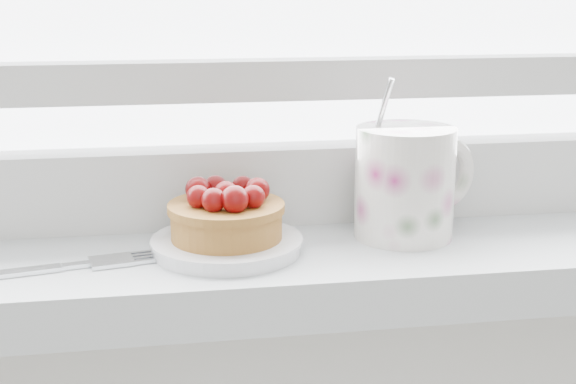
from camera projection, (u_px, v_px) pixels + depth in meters
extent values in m
cube|color=silver|center=(274.00, 265.00, 0.68)|extent=(1.60, 0.20, 0.04)
cube|color=silver|center=(263.00, 183.00, 0.74)|extent=(1.30, 0.05, 0.07)
cube|color=silver|center=(262.00, 79.00, 0.71)|extent=(1.30, 0.04, 0.04)
cylinder|color=white|center=(227.00, 245.00, 0.65)|extent=(0.12, 0.12, 0.01)
cylinder|color=brown|center=(226.00, 221.00, 0.65)|extent=(0.09, 0.09, 0.03)
cylinder|color=brown|center=(226.00, 207.00, 0.65)|extent=(0.09, 0.09, 0.01)
sphere|color=#440202|center=(226.00, 193.00, 0.64)|extent=(0.02, 0.02, 0.02)
sphere|color=#440202|center=(257.00, 190.00, 0.65)|extent=(0.02, 0.02, 0.02)
sphere|color=#440202|center=(243.00, 187.00, 0.67)|extent=(0.02, 0.02, 0.02)
sphere|color=#440202|center=(215.00, 187.00, 0.66)|extent=(0.02, 0.02, 0.02)
sphere|color=#440202|center=(198.00, 189.00, 0.65)|extent=(0.02, 0.02, 0.02)
sphere|color=#440202|center=(198.00, 197.00, 0.63)|extent=(0.02, 0.02, 0.02)
sphere|color=#440202|center=(214.00, 200.00, 0.62)|extent=(0.02, 0.02, 0.02)
sphere|color=#440202|center=(235.00, 199.00, 0.62)|extent=(0.02, 0.02, 0.02)
sphere|color=#440202|center=(253.00, 197.00, 0.63)|extent=(0.02, 0.02, 0.02)
cylinder|color=silver|center=(405.00, 183.00, 0.68)|extent=(0.11, 0.11, 0.10)
cylinder|color=black|center=(406.00, 132.00, 0.67)|extent=(0.07, 0.07, 0.01)
torus|color=silver|center=(445.00, 174.00, 0.71)|extent=(0.07, 0.04, 0.07)
cylinder|color=silver|center=(382.00, 112.00, 0.68)|extent=(0.02, 0.02, 0.06)
cube|color=silver|center=(77.00, 265.00, 0.62)|extent=(0.02, 0.01, 0.00)
cube|color=silver|center=(112.00, 261.00, 0.63)|extent=(0.04, 0.03, 0.00)
cube|color=silver|center=(156.00, 260.00, 0.63)|extent=(0.04, 0.01, 0.00)
cube|color=silver|center=(155.00, 257.00, 0.64)|extent=(0.04, 0.01, 0.00)
cube|color=silver|center=(153.00, 254.00, 0.64)|extent=(0.04, 0.01, 0.00)
cube|color=silver|center=(151.00, 252.00, 0.65)|extent=(0.04, 0.01, 0.00)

